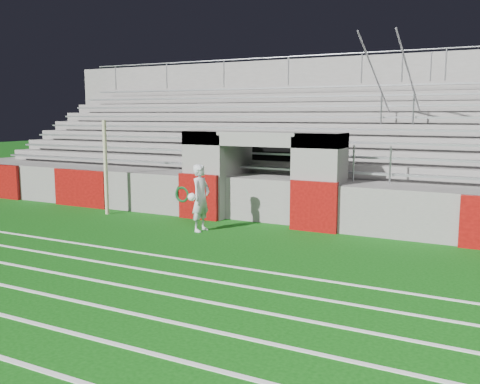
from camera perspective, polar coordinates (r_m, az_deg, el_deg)
The scene contains 6 objects.
ground at distance 12.60m, azimuth -4.66°, elevation -5.95°, with size 90.00×90.00×0.00m, color #0C480C.
field_post at distance 17.02m, azimuth -14.14°, elevation 2.54°, with size 0.12×0.12×2.92m, color tan.
field_markings at distance 8.99m, azimuth -22.47°, elevation -12.45°, with size 28.00×8.09×0.01m.
stadium_structure at distance 19.47m, azimuth 8.01°, elevation 3.50°, with size 26.00×8.48×5.42m.
goalkeeper_with_ball at distance 14.20m, azimuth -4.21°, elevation -0.62°, with size 0.50×0.66×1.79m.
hose_coil at distance 16.11m, azimuth -6.10°, elevation -0.12°, with size 0.52×0.15×0.58m.
Camera 1 is at (6.59, -10.28, 3.10)m, focal length 40.00 mm.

